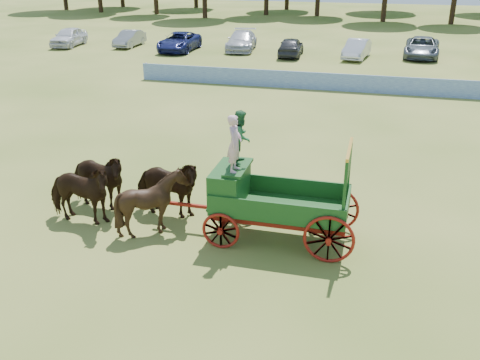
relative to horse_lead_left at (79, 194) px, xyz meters
name	(u,v)px	position (x,y,z in m)	size (l,w,h in m)	color
ground	(329,233)	(7.47, 1.28, -0.98)	(160.00, 160.00, 0.00)	#999145
horse_lead_left	(79,194)	(0.00, 0.00, 0.00)	(1.06, 2.32, 1.96)	black
horse_lead_right	(97,180)	(0.00, 1.10, 0.00)	(1.06, 2.32, 1.96)	black
horse_wheel_left	(152,202)	(2.40, 0.00, 0.00)	(1.58, 1.78, 1.96)	black
horse_wheel_right	(167,188)	(2.40, 1.10, 0.00)	(1.06, 2.32, 1.96)	black
farm_dray	(255,185)	(5.36, 0.57, 0.66)	(6.00, 2.00, 3.75)	maroon
sponsor_banner	(344,83)	(6.47, 19.28, -0.45)	(26.00, 0.08, 1.05)	#1B3D93
parked_cars	(353,47)	(6.24, 31.07, -0.23)	(53.07, 7.80, 1.62)	silver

